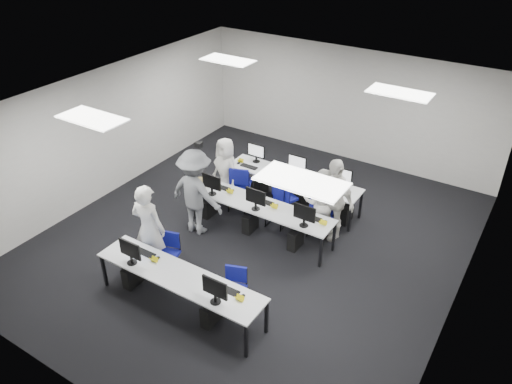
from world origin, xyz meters
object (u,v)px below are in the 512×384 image
Objects in this scene: chair_0 at (168,262)px; chair_3 at (278,214)px; student_3 at (333,199)px; chair_7 at (323,218)px; chair_4 at (320,225)px; student_2 at (226,170)px; chair_6 at (285,205)px; desk_mid at (260,207)px; chair_5 at (241,190)px; student_0 at (149,229)px; student_1 at (321,202)px; chair_1 at (234,297)px; chair_2 at (239,198)px; desk_front at (179,278)px; photographer at (196,192)px.

chair_3 is at bearing 53.93° from chair_0.
chair_7 is at bearing 177.11° from student_3.
student_2 is (-2.50, 0.13, 0.52)m from chair_4.
chair_4 is 0.93× the size of chair_6.
desk_mid is at bearing -107.70° from chair_3.
chair_6 is 0.96× the size of chair_7.
student_0 is at bearing -113.39° from chair_5.
chair_6 is at bearing 84.89° from desk_mid.
chair_3 is 0.53× the size of student_2.
chair_1 is at bearing 61.62° from student_1.
chair_2 is 0.90× the size of chair_5.
student_3 is at bearing -138.05° from student_0.
student_0 is at bearing 28.14° from student_1.
student_1 is 2.44m from student_2.
chair_7 is 0.59× the size of student_2.
student_2 reaches higher than chair_5.
chair_7 is at bearing 106.51° from chair_4.
chair_4 reaches higher than desk_front.
photographer is at bearing 89.84° from chair_0.
chair_7 is at bearing 19.62° from student_2.
chair_1 is 0.99× the size of chair_4.
chair_7 is (1.85, 2.87, 0.03)m from chair_0.
chair_3 is (-0.67, 2.64, 0.01)m from chair_1.
chair_2 reaches higher than chair_3.
student_2 reaches higher than chair_7.
chair_7 is 3.70m from student_0.
chair_6 is (0.08, 3.50, -0.40)m from desk_front.
desk_front and desk_mid have the same top height.
desk_mid is 1.37m from photographer.
chair_7 is (1.04, 0.87, -0.39)m from desk_mid.
student_3 is (2.69, -0.01, 0.12)m from student_2.
desk_front is 3.47× the size of chair_7.
chair_1 is (1.60, -0.12, -0.01)m from chair_0.
chair_1 is 0.44× the size of student_0.
desk_front is at bearing 147.16° from student_0.
photographer reaches higher than student_1.
chair_6 is at bearing -120.10° from student_0.
chair_3 is 1.26m from chair_5.
student_0 is (-1.28, -2.56, 0.66)m from chair_3.
chair_2 is at bearing -1.54° from student_2.
chair_0 is 0.95× the size of chair_6.
student_3 reaches higher than desk_front.
chair_2 is at bearing -101.62° from student_0.
desk_mid is at bearing -124.35° from chair_7.
student_3 is at bearing 9.06° from chair_3.
chair_4 is (0.96, 0.14, -0.00)m from chair_3.
student_0 reaches higher than chair_1.
chair_4 is at bearing -150.81° from photographer.
chair_3 is 0.39m from chair_6.
chair_1 is (0.79, -2.13, -0.42)m from desk_mid.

